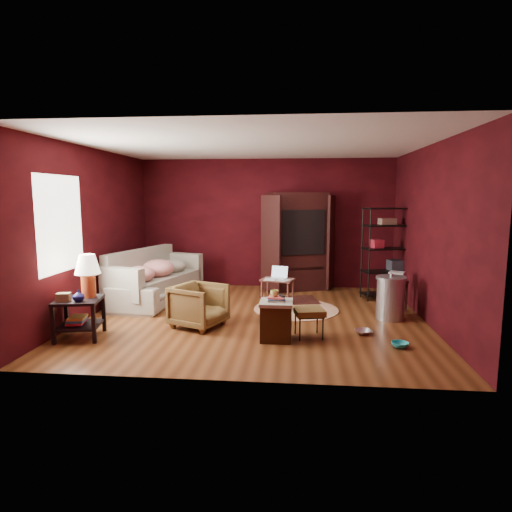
{
  "coord_description": "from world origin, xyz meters",
  "views": [
    {
      "loc": [
        0.69,
        -6.88,
        2.0
      ],
      "look_at": [
        0.0,
        0.2,
        1.0
      ],
      "focal_mm": 30.0,
      "sensor_mm": 36.0,
      "label": 1
    }
  ],
  "objects_px": {
    "hamper": "(276,320)",
    "laptop_desk": "(278,282)",
    "side_table": "(83,288)",
    "armchair": "(199,304)",
    "sofa": "(155,278)",
    "tv_armoire": "(297,240)",
    "wire_shelving": "(387,249)"
  },
  "relations": [
    {
      "from": "laptop_desk",
      "to": "side_table",
      "type": "bearing_deg",
      "value": -127.31
    },
    {
      "from": "tv_armoire",
      "to": "laptop_desk",
      "type": "bearing_deg",
      "value": -122.85
    },
    {
      "from": "armchair",
      "to": "tv_armoire",
      "type": "distance_m",
      "value": 3.28
    },
    {
      "from": "armchair",
      "to": "laptop_desk",
      "type": "distance_m",
      "value": 1.84
    },
    {
      "from": "tv_armoire",
      "to": "sofa",
      "type": "bearing_deg",
      "value": -173.33
    },
    {
      "from": "tv_armoire",
      "to": "side_table",
      "type": "bearing_deg",
      "value": -149.98
    },
    {
      "from": "armchair",
      "to": "wire_shelving",
      "type": "relative_size",
      "value": 0.41
    },
    {
      "from": "sofa",
      "to": "laptop_desk",
      "type": "distance_m",
      "value": 2.36
    },
    {
      "from": "side_table",
      "to": "wire_shelving",
      "type": "height_order",
      "value": "wire_shelving"
    },
    {
      "from": "armchair",
      "to": "side_table",
      "type": "height_order",
      "value": "side_table"
    },
    {
      "from": "laptop_desk",
      "to": "tv_armoire",
      "type": "distance_m",
      "value": 1.58
    },
    {
      "from": "hamper",
      "to": "laptop_desk",
      "type": "relative_size",
      "value": 0.9
    },
    {
      "from": "wire_shelving",
      "to": "sofa",
      "type": "bearing_deg",
      "value": 172.92
    },
    {
      "from": "sofa",
      "to": "wire_shelving",
      "type": "height_order",
      "value": "wire_shelving"
    },
    {
      "from": "armchair",
      "to": "laptop_desk",
      "type": "xyz_separation_m",
      "value": [
        1.14,
        1.44,
        0.08
      ]
    },
    {
      "from": "laptop_desk",
      "to": "wire_shelving",
      "type": "relative_size",
      "value": 0.4
    },
    {
      "from": "sofa",
      "to": "wire_shelving",
      "type": "bearing_deg",
      "value": -78.47
    },
    {
      "from": "hamper",
      "to": "tv_armoire",
      "type": "height_order",
      "value": "tv_armoire"
    },
    {
      "from": "sofa",
      "to": "laptop_desk",
      "type": "relative_size",
      "value": 3.23
    },
    {
      "from": "armchair",
      "to": "hamper",
      "type": "xyz_separation_m",
      "value": [
        1.21,
        -0.49,
        -0.07
      ]
    },
    {
      "from": "hamper",
      "to": "tv_armoire",
      "type": "bearing_deg",
      "value": 85.26
    },
    {
      "from": "side_table",
      "to": "tv_armoire",
      "type": "distance_m",
      "value": 4.59
    },
    {
      "from": "tv_armoire",
      "to": "wire_shelving",
      "type": "bearing_deg",
      "value": -40.85
    },
    {
      "from": "side_table",
      "to": "tv_armoire",
      "type": "xyz_separation_m",
      "value": [
        3.01,
        3.45,
        0.37
      ]
    },
    {
      "from": "sofa",
      "to": "hamper",
      "type": "height_order",
      "value": "sofa"
    },
    {
      "from": "laptop_desk",
      "to": "hamper",
      "type": "bearing_deg",
      "value": -72.78
    },
    {
      "from": "wire_shelving",
      "to": "hamper",
      "type": "bearing_deg",
      "value": -141.99
    },
    {
      "from": "wire_shelving",
      "to": "side_table",
      "type": "bearing_deg",
      "value": -164.58
    },
    {
      "from": "laptop_desk",
      "to": "armchair",
      "type": "bearing_deg",
      "value": -113.34
    },
    {
      "from": "side_table",
      "to": "armchair",
      "type": "bearing_deg",
      "value": 21.87
    },
    {
      "from": "armchair",
      "to": "side_table",
      "type": "bearing_deg",
      "value": 134.79
    },
    {
      "from": "armchair",
      "to": "sofa",
      "type": "bearing_deg",
      "value": 61.01
    }
  ]
}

